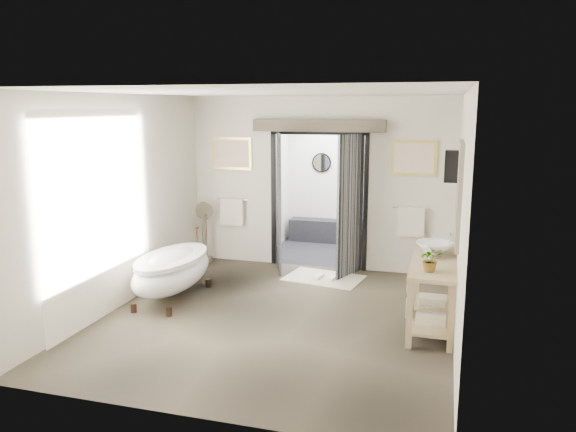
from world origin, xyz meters
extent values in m
plane|color=brown|center=(0.00, 0.00, 0.00)|extent=(5.00, 5.00, 0.00)
cube|color=beige|center=(0.00, -2.50, 1.45)|extent=(4.50, 0.02, 2.90)
cube|color=beige|center=(-2.25, 0.00, 1.45)|extent=(0.02, 5.00, 2.90)
cube|color=beige|center=(2.25, 0.00, 1.45)|extent=(0.02, 5.00, 2.90)
cube|color=beige|center=(-1.52, 2.50, 1.45)|extent=(1.45, 0.02, 2.90)
cube|color=beige|center=(1.52, 2.50, 1.45)|extent=(1.45, 0.02, 2.90)
cube|color=beige|center=(0.00, 2.50, 2.60)|extent=(1.60, 0.02, 0.60)
cube|color=silver|center=(0.00, 0.00, 2.90)|extent=(4.50, 5.00, 0.02)
cube|color=#F2E7CF|center=(-2.20, -0.60, 1.35)|extent=(0.02, 2.20, 2.70)
cube|color=gray|center=(2.23, 0.27, 1.70)|extent=(0.05, 0.95, 1.25)
cube|color=silver|center=(2.19, 0.27, 1.70)|extent=(0.01, 0.80, 1.10)
cube|color=black|center=(2.13, 1.55, 1.90)|extent=(0.20, 0.20, 0.45)
sphere|color=#FFCC8C|center=(2.13, 1.55, 1.90)|extent=(0.10, 0.10, 0.10)
cube|color=#232328|center=(0.00, 3.50, 0.01)|extent=(2.20, 2.00, 0.01)
cube|color=silver|center=(0.00, 3.50, 2.50)|extent=(2.20, 2.00, 0.02)
cube|color=white|center=(0.00, 4.50, 1.25)|extent=(2.20, 0.02, 2.50)
cube|color=white|center=(-1.10, 3.50, 1.25)|extent=(0.02, 2.00, 2.50)
cube|color=white|center=(1.10, 3.50, 1.25)|extent=(0.02, 2.00, 2.50)
cube|color=#232328|center=(0.00, 4.32, 0.23)|extent=(2.00, 0.35, 0.45)
cylinder|color=silver|center=(-0.40, 4.47, 1.60)|extent=(0.40, 0.03, 0.40)
cylinder|color=silver|center=(0.40, 4.47, 1.60)|extent=(0.40, 0.03, 0.40)
cube|color=black|center=(-0.80, 2.50, 1.15)|extent=(0.07, 0.10, 2.30)
cube|color=black|center=(0.80, 2.50, 1.15)|extent=(0.07, 0.10, 2.30)
cube|color=black|center=(0.00, 2.50, 2.30)|extent=(1.67, 0.10, 0.07)
cube|color=black|center=(-0.60, 2.15, 1.15)|extent=(0.30, 0.77, 2.30)
cube|color=black|center=(0.60, 2.15, 1.15)|extent=(0.30, 0.77, 2.30)
cube|color=brown|center=(0.00, 2.40, 2.42)|extent=(2.20, 0.20, 0.20)
cube|color=tan|center=(-1.55, 2.48, 1.92)|extent=(0.72, 0.03, 0.57)
cube|color=beige|center=(-1.55, 2.46, 1.92)|extent=(0.62, 0.01, 0.47)
cube|color=tan|center=(1.55, 2.48, 1.92)|extent=(0.72, 0.03, 0.57)
cube|color=beige|center=(1.55, 2.46, 1.92)|extent=(0.62, 0.01, 0.47)
cylinder|color=silver|center=(-1.55, 2.44, 1.12)|extent=(0.60, 0.02, 0.02)
cube|color=beige|center=(-1.55, 2.42, 0.90)|extent=(0.42, 0.08, 0.48)
cylinder|color=silver|center=(1.55, 2.44, 1.12)|extent=(0.60, 0.02, 0.02)
cube|color=beige|center=(1.55, 2.42, 0.90)|extent=(0.42, 0.08, 0.48)
cylinder|color=#342318|center=(-1.90, -0.34, 0.06)|extent=(0.08, 0.08, 0.13)
cylinder|color=#342318|center=(-1.37, -0.34, 0.06)|extent=(0.08, 0.08, 0.13)
cylinder|color=#342318|center=(-1.90, 0.93, 0.06)|extent=(0.08, 0.08, 0.13)
cylinder|color=#342318|center=(-1.37, 0.93, 0.06)|extent=(0.08, 0.08, 0.13)
ellipsoid|color=white|center=(-1.63, 0.29, 0.41)|extent=(0.80, 1.80, 0.57)
cylinder|color=#342318|center=(-1.63, 1.12, 0.76)|extent=(0.03, 0.03, 0.23)
cube|color=tan|center=(1.75, -0.47, 0.42)|extent=(0.07, 0.07, 0.85)
cube|color=tan|center=(2.21, -0.47, 0.42)|extent=(0.07, 0.07, 0.85)
cube|color=tan|center=(1.75, 1.01, 0.42)|extent=(0.07, 0.07, 0.85)
cube|color=tan|center=(2.21, 1.01, 0.42)|extent=(0.07, 0.07, 0.85)
cube|color=tan|center=(1.98, 0.27, 0.82)|extent=(0.55, 1.60, 0.05)
cube|color=tan|center=(1.98, 0.27, 0.16)|extent=(0.45, 1.50, 0.03)
cylinder|color=silver|center=(1.71, 0.27, 0.60)|extent=(0.02, 1.40, 0.02)
cube|color=beige|center=(1.71, 0.12, 0.40)|extent=(0.06, 0.34, 0.42)
cube|color=beige|center=(1.98, -0.08, 0.23)|extent=(0.35, 0.25, 0.10)
cube|color=beige|center=(1.98, 0.62, 0.23)|extent=(0.35, 0.25, 0.10)
cube|color=brown|center=(-2.00, 2.22, 0.04)|extent=(0.21, 0.21, 0.08)
cylinder|color=brown|center=(-2.00, 2.22, 0.47)|extent=(0.09, 0.09, 0.81)
cylinder|color=silver|center=(-2.00, 2.24, 0.93)|extent=(0.28, 0.02, 0.28)
cylinder|color=brown|center=(-2.00, 2.23, 0.93)|extent=(0.32, 0.01, 0.32)
cube|color=beige|center=(0.25, 1.85, 0.01)|extent=(1.32, 0.99, 0.01)
cube|color=#F2E7CF|center=(0.17, 1.78, 0.04)|extent=(0.14, 0.26, 0.05)
cube|color=#F2E7CF|center=(0.40, 1.78, 0.04)|extent=(0.14, 0.26, 0.05)
imported|color=white|center=(1.97, 0.60, 0.93)|extent=(0.63, 0.63, 0.16)
imported|color=gray|center=(1.94, -0.20, 0.99)|extent=(0.31, 0.29, 0.28)
imported|color=gray|center=(1.89, 0.36, 0.94)|extent=(0.10, 0.10, 0.19)
imported|color=gray|center=(1.94, 0.96, 0.93)|extent=(0.15, 0.15, 0.17)
camera|label=1|loc=(2.08, -6.66, 2.74)|focal=35.00mm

